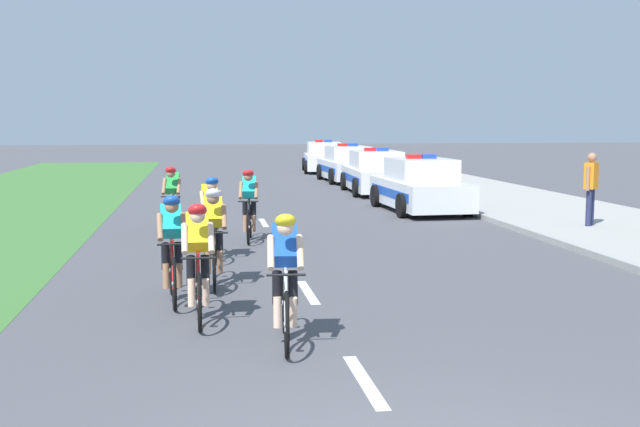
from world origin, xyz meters
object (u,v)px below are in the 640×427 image
Objects in this scene: cyclist_fifth at (211,217)px; police_car_second at (376,174)px; cyclist_third at (172,247)px; police_car_third at (347,165)px; cyclist_seventh at (173,199)px; cyclist_lead at (285,277)px; police_car_nearest at (420,187)px; cyclist_second at (198,260)px; spectator_closest at (591,184)px; cyclist_sixth at (249,204)px; police_car_furthest at (323,158)px; cyclist_fourth at (213,235)px.

police_car_second is (5.88, 12.34, -0.11)m from cyclist_fifth.
police_car_third is (6.46, 21.01, -0.11)m from cyclist_third.
cyclist_seventh is at bearing -114.98° from police_car_third.
cyclist_lead is 13.49m from police_car_nearest.
cyclist_third is 3.41m from cyclist_fifth.
cyclist_seventh is 7.52m from police_car_nearest.
cyclist_second is 1.03× the size of spectator_closest.
police_car_nearest is at bearing 49.20° from cyclist_fifth.
cyclist_second is 1.00× the size of cyclist_sixth.
police_car_furthest is at bearing 76.96° from cyclist_sixth.
police_car_third is at bearing 73.64° from cyclist_fourth.
cyclist_second is 1.00× the size of cyclist_fifth.
cyclist_fifth is 18.60m from police_car_third.
police_car_third is (5.88, 17.65, -0.11)m from cyclist_fifth.
cyclist_fourth is 0.39× the size of police_car_third.
police_car_furthest reaches higher than cyclist_third.
cyclist_seventh is 15.79m from police_car_third.
cyclist_third is (-1.32, 2.30, 0.00)m from cyclist_lead.
cyclist_lead is 1.00× the size of cyclist_fourth.
police_car_furthest is at bearing 76.66° from cyclist_third.
police_car_furthest is (5.87, 26.25, -0.11)m from cyclist_fourth.
cyclist_lead is at bearing -102.44° from police_car_third.
cyclist_seventh is 0.38× the size of police_car_furthest.
cyclist_fourth is 0.38× the size of police_car_furthest.
police_car_second is at bearing -89.99° from police_car_furthest.
cyclist_lead is at bearing -112.41° from police_car_nearest.
police_car_third is at bearing 65.02° from cyclist_seventh.
police_car_nearest reaches higher than cyclist_third.
cyclist_lead and cyclist_seventh have the same top height.
cyclist_lead is 1.00× the size of cyclist_second.
cyclist_seventh is 9.49m from spectator_closest.
cyclist_fourth is 0.39× the size of police_car_second.
police_car_second is at bearing 53.51° from cyclist_seventh.
cyclist_sixth is 0.39× the size of police_car_second.
cyclist_fifth and cyclist_seventh have the same top height.
police_car_nearest is (6.67, 3.48, -0.11)m from cyclist_seventh.
cyclist_lead is 0.39× the size of police_car_third.
cyclist_fourth is 9.90m from spectator_closest.
cyclist_fifth is at bearing -111.69° from cyclist_sixth.
cyclist_third is at bearing -112.36° from police_car_second.
cyclist_sixth is at bearing -103.04° from police_car_furthest.
police_car_nearest is 1.00× the size of police_car_second.
cyclist_fifth is (-0.74, 5.66, 0.00)m from cyclist_lead.
police_car_second is at bearing 105.65° from spectator_closest.
cyclist_sixth is 0.39× the size of police_car_nearest.
police_car_nearest is (6.46, 10.17, -0.11)m from cyclist_third.
police_car_furthest is at bearing 77.85° from cyclist_second.
cyclist_lead is at bearing -134.37° from spectator_closest.
police_car_second is (6.46, 15.70, -0.11)m from cyclist_third.
cyclist_seventh is at bearing 91.78° from cyclist_third.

